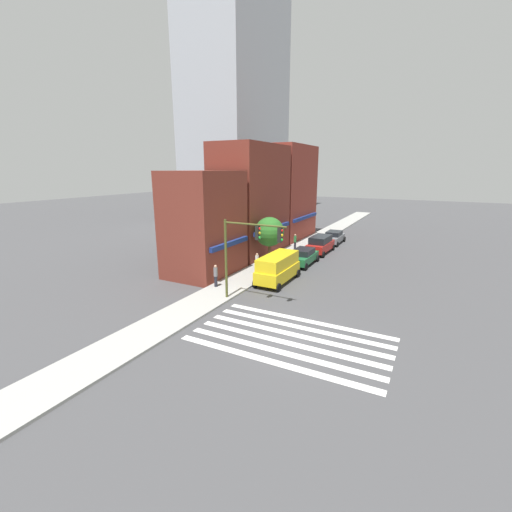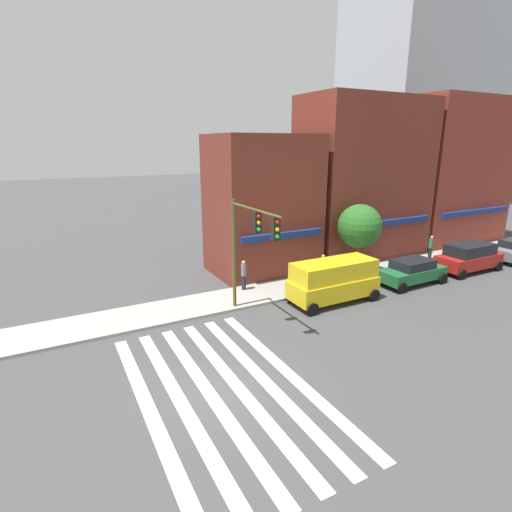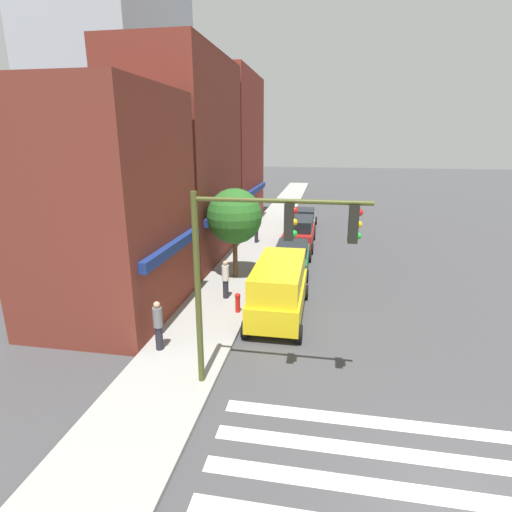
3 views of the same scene
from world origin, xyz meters
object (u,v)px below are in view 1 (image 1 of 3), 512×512
van_yellow (278,267)px  pedestrian_green_top (295,241)px  fire_hydrant (258,273)px  pedestrian_white_shirt (257,263)px  sedan_green (303,256)px  pedestrian_grey_coat (216,275)px  traffic_signal (247,244)px  suv_red (320,244)px  sedan_grey (334,237)px  street_tree (269,232)px

van_yellow → pedestrian_green_top: bearing=14.3°
fire_hydrant → van_yellow: bearing=-83.5°
pedestrian_white_shirt → sedan_green: bearing=-156.5°
pedestrian_grey_coat → sedan_green: bearing=62.2°
traffic_signal → sedan_green: (11.32, 0.04, -3.39)m
suv_red → pedestrian_green_top: 2.96m
pedestrian_green_top → pedestrian_white_shirt: bearing=75.2°
pedestrian_white_shirt → fire_hydrant: 1.73m
van_yellow → fire_hydrant: size_ratio=5.95×
sedan_green → pedestrian_green_top: (5.30, 2.96, 0.23)m
traffic_signal → van_yellow: bearing=0.4°
sedan_grey → pedestrian_grey_coat: 21.25m
van_yellow → pedestrian_green_top: 11.81m
sedan_green → suv_red: size_ratio=0.94×
pedestrian_green_top → street_tree: bearing=74.3°
van_yellow → pedestrian_grey_coat: bearing=134.7°
fire_hydrant → suv_red: bearing=-8.2°
van_yellow → pedestrian_white_shirt: (1.22, 2.57, -0.21)m
sedan_green → fire_hydrant: sedan_green is taller
street_tree → pedestrian_green_top: bearing=1.3°
suv_red → fire_hydrant: size_ratio=5.61×
van_yellow → suv_red: bearing=-0.2°
suv_red → sedan_grey: 5.63m
suv_red → sedan_grey: (5.63, -0.00, -0.19)m
traffic_signal → pedestrian_white_shirt: 7.61m
sedan_green → pedestrian_grey_coat: (-9.81, 3.68, 0.23)m
van_yellow → sedan_green: (6.13, 0.00, -0.44)m
pedestrian_grey_coat → street_tree: bearing=76.4°
traffic_signal → pedestrian_white_shirt: bearing=22.2°
pedestrian_green_top → fire_hydrant: (-11.63, -1.26, -0.46)m
van_yellow → pedestrian_white_shirt: size_ratio=2.83×
sedan_green → fire_hydrant: bearing=164.1°
van_yellow → pedestrian_green_top: size_ratio=2.83×
pedestrian_white_shirt → street_tree: 3.75m
traffic_signal → fire_hydrant: traffic_signal is taller
sedan_green → pedestrian_white_shirt: size_ratio=2.50×
suv_red → traffic_signal: bearing=-179.1°
pedestrian_green_top → street_tree: size_ratio=0.38×
traffic_signal → pedestrian_white_shirt: (6.41, 2.61, -3.15)m
sedan_grey → pedestrian_grey_coat: pedestrian_grey_coat is taller
sedan_green → pedestrian_white_shirt: pedestrian_white_shirt is taller
suv_red → pedestrian_green_top: bearing=94.5°
van_yellow → pedestrian_white_shirt: 2.86m
traffic_signal → suv_red: traffic_signal is taller
pedestrian_grey_coat → street_tree: street_tree is taller
sedan_green → sedan_grey: 11.12m
van_yellow → suv_red: (11.63, 0.00, -0.25)m
pedestrian_grey_coat → suv_red: bearing=69.3°
pedestrian_green_top → fire_hydrant: 11.71m
pedestrian_grey_coat → sedan_grey: bearing=72.8°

